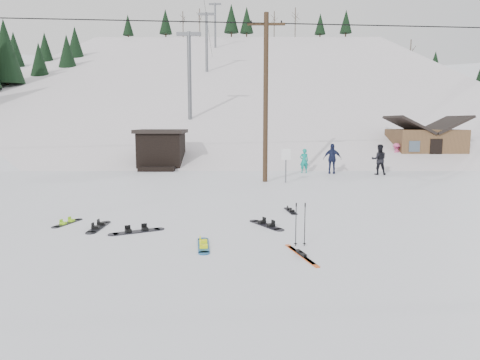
{
  "coord_description": "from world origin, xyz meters",
  "views": [
    {
      "loc": [
        0.68,
        -9.45,
        3.29
      ],
      "look_at": [
        0.64,
        4.4,
        1.4
      ],
      "focal_mm": 32.0,
      "sensor_mm": 36.0,
      "label": 1
    }
  ],
  "objects_px": {
    "hero_snowboard": "(203,245)",
    "cabin": "(425,145)",
    "hero_skis": "(301,254)",
    "utility_pole": "(266,96)"
  },
  "relations": [
    {
      "from": "hero_skis",
      "to": "utility_pole",
      "type": "bearing_deg",
      "value": 74.69
    },
    {
      "from": "hero_snowboard",
      "to": "hero_skis",
      "type": "relative_size",
      "value": 0.86
    },
    {
      "from": "hero_snowboard",
      "to": "cabin",
      "type": "bearing_deg",
      "value": -40.61
    },
    {
      "from": "cabin",
      "to": "hero_skis",
      "type": "relative_size",
      "value": 2.94
    },
    {
      "from": "utility_pole",
      "to": "cabin",
      "type": "bearing_deg",
      "value": 37.56
    },
    {
      "from": "utility_pole",
      "to": "hero_snowboard",
      "type": "xyz_separation_m",
      "value": [
        -2.32,
        -12.42,
        -4.65
      ]
    },
    {
      "from": "utility_pole",
      "to": "hero_skis",
      "type": "height_order",
      "value": "utility_pole"
    },
    {
      "from": "cabin",
      "to": "hero_snowboard",
      "type": "relative_size",
      "value": 3.43
    },
    {
      "from": "cabin",
      "to": "hero_skis",
      "type": "height_order",
      "value": "cabin"
    },
    {
      "from": "hero_snowboard",
      "to": "hero_skis",
      "type": "bearing_deg",
      "value": -113.87
    }
  ]
}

